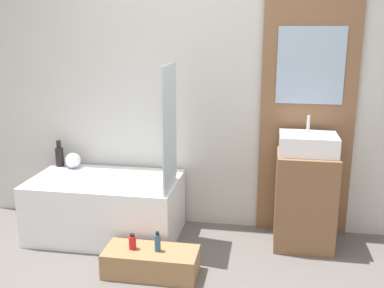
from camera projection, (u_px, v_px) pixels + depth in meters
name	position (u px, v px, depth m)	size (l,w,h in m)	color
wall_tiled_back	(211.00, 78.00, 3.76)	(4.20, 0.06, 2.60)	beige
wall_wood_accent	(309.00, 80.00, 3.58)	(0.75, 0.04, 2.60)	brown
bathtub	(106.00, 207.00, 3.77)	(1.22, 0.71, 0.50)	white
glass_shower_screen	(170.00, 128.00, 3.39)	(0.01, 0.45, 0.95)	silver
wooden_step_bench	(151.00, 262.00, 3.19)	(0.67, 0.30, 0.18)	#997047
vanity_cabinet	(304.00, 199.00, 3.58)	(0.46, 0.45, 0.77)	brown
sink	(308.00, 144.00, 3.46)	(0.44, 0.35, 0.28)	white
vase_tall_dark	(59.00, 156.00, 4.03)	(0.07, 0.07, 0.24)	black
vase_round_light	(73.00, 160.00, 3.98)	(0.13, 0.13, 0.13)	white
bottle_soap_primary	(132.00, 242.00, 3.18)	(0.05, 0.05, 0.12)	red
bottle_soap_secondary	(158.00, 242.00, 3.14)	(0.04, 0.04, 0.15)	#2D567A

